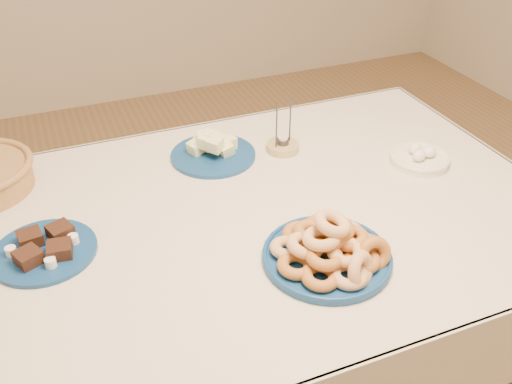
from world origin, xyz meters
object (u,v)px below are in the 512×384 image
donut_platter (330,250)px  melon_plate (212,149)px  candle_holder (283,146)px  brownie_plate (45,249)px  egg_bowl (420,158)px  dining_table (249,243)px

donut_platter → melon_plate: 0.59m
donut_platter → melon_plate: bearing=99.9°
donut_platter → candle_holder: 0.54m
donut_platter → brownie_plate: donut_platter is taller
donut_platter → egg_bowl: size_ratio=1.77×
melon_plate → candle_holder: size_ratio=1.61×
dining_table → donut_platter: donut_platter is taller
melon_plate → egg_bowl: melon_plate is taller
brownie_plate → egg_bowl: size_ratio=1.24×
donut_platter → egg_bowl: bearing=32.3°
candle_holder → donut_platter: bearing=-102.6°
dining_table → brownie_plate: bearing=176.4°
dining_table → candle_holder: 0.38m
dining_table → donut_platter: 0.31m
melon_plate → brownie_plate: 0.60m
candle_holder → melon_plate: bearing=167.9°
donut_platter → candle_holder: bearing=77.4°
melon_plate → brownie_plate: bearing=-151.4°
dining_table → candle_holder: (0.22, 0.27, 0.12)m
melon_plate → candle_holder: 0.22m
melon_plate → brownie_plate: (-0.53, -0.29, -0.01)m
egg_bowl → candle_holder: bearing=146.9°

